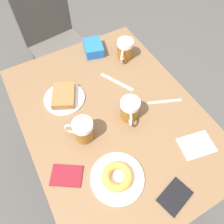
{
  "coord_description": "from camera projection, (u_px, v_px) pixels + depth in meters",
  "views": [
    {
      "loc": [
        -0.27,
        -0.49,
        1.6
      ],
      "look_at": [
        0.0,
        0.0,
        0.73
      ],
      "focal_mm": 35.0,
      "sensor_mm": 36.0,
      "label": 1
    }
  ],
  "objects": [
    {
      "name": "blue_pouch",
      "position": [
        94.0,
        48.0,
        1.27
      ],
      "size": [
        0.13,
        0.15,
        0.06
      ],
      "rotation": [
        0.0,
        0.0,
        4.45
      ],
      "color": "blue",
      "rests_on": "table"
    },
    {
      "name": "fork",
      "position": [
        165.0,
        102.0,
        1.09
      ],
      "size": [
        0.16,
        0.08,
        0.0
      ],
      "rotation": [
        0.0,
        0.0,
        4.33
      ],
      "color": "silver",
      "rests_on": "table"
    },
    {
      "name": "plate_with_donut",
      "position": [
        117.0,
        177.0,
        0.87
      ],
      "size": [
        0.22,
        0.22,
        0.05
      ],
      "color": "silver",
      "rests_on": "table"
    },
    {
      "name": "plate_with_cake",
      "position": [
        64.0,
        97.0,
        1.09
      ],
      "size": [
        0.2,
        0.2,
        0.05
      ],
      "color": "silver",
      "rests_on": "table"
    },
    {
      "name": "passport_near_edge",
      "position": [
        67.0,
        175.0,
        0.89
      ],
      "size": [
        0.15,
        0.14,
        0.01
      ],
      "rotation": [
        0.0,
        0.0,
        1.0
      ],
      "color": "maroon",
      "rests_on": "table"
    },
    {
      "name": "chair",
      "position": [
        53.0,
        33.0,
        1.64
      ],
      "size": [
        0.45,
        0.45,
        0.92
      ],
      "rotation": [
        0.0,
        0.0,
        0.13
      ],
      "color": "#514C47",
      "rests_on": "ground_plane"
    },
    {
      "name": "beer_mug_center",
      "position": [
        125.0,
        49.0,
        1.22
      ],
      "size": [
        0.11,
        0.11,
        0.11
      ],
      "color": "#8C5619",
      "rests_on": "table"
    },
    {
      "name": "beer_mug_left",
      "position": [
        130.0,
        109.0,
        1.0
      ],
      "size": [
        0.09,
        0.12,
        0.11
      ],
      "color": "#8C5619",
      "rests_on": "table"
    },
    {
      "name": "napkin_folded",
      "position": [
        197.0,
        145.0,
        0.96
      ],
      "size": [
        0.16,
        0.13,
        0.0
      ],
      "rotation": [
        0.0,
        0.0,
        2.94
      ],
      "color": "white",
      "rests_on": "table"
    },
    {
      "name": "ground_plane",
      "position": [
        112.0,
        165.0,
        1.65
      ],
      "size": [
        8.0,
        8.0,
        0.0
      ],
      "primitive_type": "plane",
      "color": "#474442"
    },
    {
      "name": "table",
      "position": [
        112.0,
        120.0,
        1.1
      ],
      "size": [
        0.81,
        1.1,
        0.71
      ],
      "color": "brown",
      "rests_on": "ground_plane"
    },
    {
      "name": "passport_far_edge",
      "position": [
        175.0,
        196.0,
        0.84
      ],
      "size": [
        0.15,
        0.12,
        0.01
      ],
      "rotation": [
        0.0,
        0.0,
        1.84
      ],
      "color": "black",
      "rests_on": "table"
    },
    {
      "name": "beer_mug_right",
      "position": [
        83.0,
        130.0,
        0.94
      ],
      "size": [
        0.12,
        0.1,
        0.11
      ],
      "color": "#8C5619",
      "rests_on": "table"
    },
    {
      "name": "knife",
      "position": [
        117.0,
        82.0,
        1.16
      ],
      "size": [
        0.1,
        0.19,
        0.0
      ],
      "rotation": [
        0.0,
        0.0,
        3.61
      ],
      "color": "silver",
      "rests_on": "table"
    }
  ]
}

